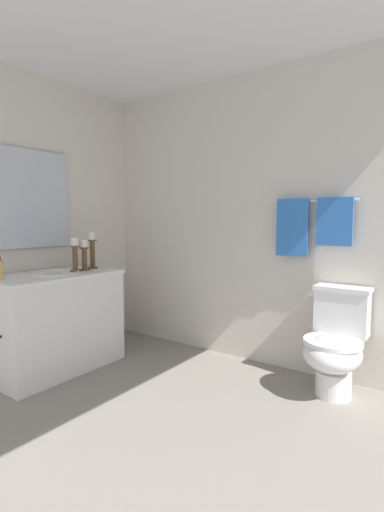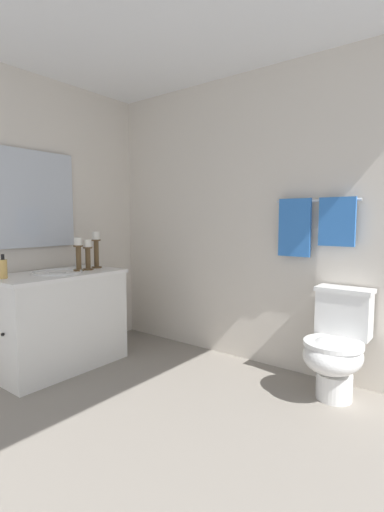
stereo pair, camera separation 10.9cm
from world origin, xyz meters
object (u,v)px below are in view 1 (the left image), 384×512
toilet (335,344)px  towel_center (335,222)px  candle_holder_tall (92,249)px  candle_holder_short (84,254)px  candle_holder_mid (75,254)px  vanity_cabinet (56,321)px  towel_near_vanity (292,228)px  towel_bar (314,201)px  sink_basin (54,278)px  mirror (31,199)px

toilet → towel_center: size_ratio=2.13×
candle_holder_tall → towel_center: 2.03m
candle_holder_short → candle_holder_mid: 0.09m
candle_holder_short → towel_center: towel_center is taller
candle_holder_tall → toilet: size_ratio=0.43×
vanity_cabinet → candle_holder_tall: (-0.00, 0.40, 0.57)m
candle_holder_short → towel_near_vanity: bearing=26.7°
candle_holder_tall → towel_near_vanity: 1.73m
vanity_cabinet → candle_holder_short: bearing=79.3°
vanity_cabinet → candle_holder_mid: bearing=78.8°
towel_center → towel_near_vanity: bearing=180.0°
vanity_cabinet → towel_bar: towel_bar is taller
vanity_cabinet → towel_near_vanity: 2.05m
candle_holder_short → candle_holder_tall: bearing=112.0°
toilet → candle_holder_short: bearing=-163.6°
candle_holder_short → toilet: bearing=16.4°
sink_basin → towel_bar: 2.14m
candle_holder_tall → towel_bar: (1.75, 0.66, 0.40)m
candle_holder_short → vanity_cabinet: bearing=-100.7°
vanity_cabinet → mirror: bearing=180.0°
candle_holder_mid → towel_near_vanity: 1.79m
vanity_cabinet → towel_bar: 2.27m
towel_near_vanity → candle_holder_mid: bearing=-151.0°
sink_basin → toilet: size_ratio=0.54×
vanity_cabinet → towel_bar: bearing=31.2°
candle_holder_tall → candle_holder_mid: bearing=-79.7°
towel_bar → towel_center: 0.22m
candle_holder_mid → towel_bar: 1.97m
toilet → towel_bar: (-0.25, 0.22, 1.00)m
sink_basin → candle_holder_tall: bearing=90.5°
candle_holder_tall → candle_holder_mid: (0.04, -0.22, -0.02)m
candle_holder_mid → toilet: bearing=18.5°
sink_basin → towel_center: bearing=28.6°
candle_holder_short → towel_bar: towel_bar is taller
candle_holder_tall → toilet: candle_holder_tall is taller
candle_holder_mid → towel_bar: size_ratio=0.45×
vanity_cabinet → candle_holder_tall: 0.69m
candle_holder_tall → towel_near_vanity: towel_near_vanity is taller
toilet → candle_holder_mid: bearing=-161.5°
candle_holder_tall → towel_bar: size_ratio=0.51×
sink_basin → mirror: (-0.28, -0.00, 0.65)m
sink_basin → towel_bar: towel_bar is taller
mirror → towel_center: 2.43m
vanity_cabinet → sink_basin: (0.00, 0.00, 0.36)m
sink_basin → candle_holder_mid: bearing=78.7°
candle_holder_short → toilet: 2.11m
vanity_cabinet → towel_near_vanity: towel_near_vanity is taller
toilet → towel_bar: size_ratio=1.18×
candle_holder_short → towel_near_vanity: towel_near_vanity is taller
vanity_cabinet → candle_holder_mid: (0.04, 0.18, 0.54)m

